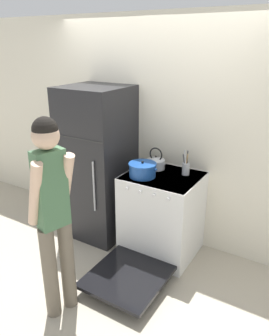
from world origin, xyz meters
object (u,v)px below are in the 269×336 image
at_px(dutch_oven_pot, 142,170).
at_px(tea_kettle, 156,163).
at_px(refrigerator, 98,164).
at_px(person, 53,210).
at_px(stove_range, 160,216).
at_px(utensil_jar, 186,168).

distance_m(dutch_oven_pot, tea_kettle, 0.27).
relative_size(refrigerator, person, 1.03).
xyz_separation_m(stove_range, utensil_jar, (0.19, 0.18, 0.54)).
bearing_deg(person, stove_range, -0.47).
bearing_deg(person, dutch_oven_pot, 6.65).
bearing_deg(person, refrigerator, 37.92).
xyz_separation_m(tea_kettle, person, (-0.19, -1.39, -0.00)).
height_order(refrigerator, person, refrigerator).
xyz_separation_m(refrigerator, stove_range, (0.86, -0.03, -0.44)).
bearing_deg(tea_kettle, person, -97.82).
distance_m(refrigerator, stove_range, 0.97).
relative_size(utensil_jar, person, 0.16).
distance_m(tea_kettle, person, 1.40).
xyz_separation_m(dutch_oven_pot, utensil_jar, (0.37, 0.28, 0.00)).
relative_size(stove_range, utensil_jar, 5.21).
relative_size(dutch_oven_pot, person, 0.19).
bearing_deg(stove_range, refrigerator, 178.00).
height_order(refrigerator, tea_kettle, refrigerator).
bearing_deg(utensil_jar, stove_range, -136.91).
xyz_separation_m(dutch_oven_pot, tea_kettle, (0.01, 0.27, -0.00)).
relative_size(refrigerator, stove_range, 1.26).
bearing_deg(dutch_oven_pot, tea_kettle, 87.15).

